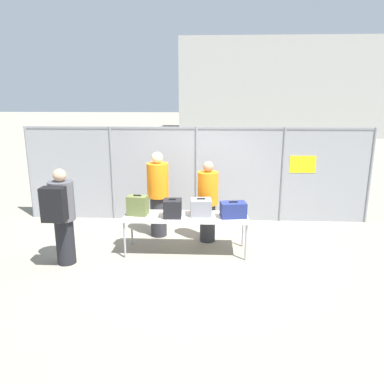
{
  "coord_description": "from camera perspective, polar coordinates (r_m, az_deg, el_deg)",
  "views": [
    {
      "loc": [
        0.32,
        -6.76,
        2.96
      ],
      "look_at": [
        -0.04,
        0.59,
        1.05
      ],
      "focal_mm": 35.0,
      "sensor_mm": 36.0,
      "label": 1
    }
  ],
  "objects": [
    {
      "name": "ground_plane",
      "position": [
        7.39,
        0.07,
        -9.07
      ],
      "size": [
        120.0,
        120.0,
        0.0
      ],
      "primitive_type": "plane",
      "color": "gray"
    },
    {
      "name": "fence_section",
      "position": [
        8.9,
        0.78,
        3.0
      ],
      "size": [
        8.18,
        0.07,
        2.25
      ],
      "color": "gray",
      "rests_on": "ground_plane"
    },
    {
      "name": "inspection_table",
      "position": [
        7.14,
        -0.94,
        -4.05
      ],
      "size": [
        2.36,
        0.77,
        0.73
      ],
      "color": "silver",
      "rests_on": "ground_plane"
    },
    {
      "name": "suitcase_olive",
      "position": [
        7.22,
        -8.29,
        -2.04
      ],
      "size": [
        0.4,
        0.3,
        0.4
      ],
      "color": "#566033",
      "rests_on": "inspection_table"
    },
    {
      "name": "suitcase_black",
      "position": [
        7.04,
        -2.98,
        -2.51
      ],
      "size": [
        0.34,
        0.34,
        0.36
      ],
      "color": "black",
      "rests_on": "inspection_table"
    },
    {
      "name": "suitcase_grey",
      "position": [
        7.14,
        1.38,
        -2.33
      ],
      "size": [
        0.42,
        0.38,
        0.34
      ],
      "color": "slate",
      "rests_on": "inspection_table"
    },
    {
      "name": "suitcase_navy",
      "position": [
        7.07,
        6.3,
        -2.71
      ],
      "size": [
        0.51,
        0.37,
        0.31
      ],
      "color": "navy",
      "rests_on": "inspection_table"
    },
    {
      "name": "traveler_hooded",
      "position": [
        6.91,
        -19.29,
        -3.13
      ],
      "size": [
        0.43,
        0.67,
        1.74
      ],
      "rotation": [
        0.0,
        0.0,
        -0.11
      ],
      "color": "black",
      "rests_on": "ground_plane"
    },
    {
      "name": "security_worker_near",
      "position": [
        7.64,
        2.42,
        -1.33
      ],
      "size": [
        0.42,
        0.42,
        1.69
      ],
      "rotation": [
        0.0,
        0.0,
        3.14
      ],
      "color": "#2D2D33",
      "rests_on": "ground_plane"
    },
    {
      "name": "security_worker_far",
      "position": [
        7.95,
        -5.2,
        -0.22
      ],
      "size": [
        0.45,
        0.45,
        1.82
      ],
      "rotation": [
        0.0,
        0.0,
        3.33
      ],
      "color": "#2D2D33",
      "rests_on": "ground_plane"
    },
    {
      "name": "utility_trailer",
      "position": [
        10.49,
        11.32,
        0.15
      ],
      "size": [
        4.53,
        1.98,
        0.67
      ],
      "color": "silver",
      "rests_on": "ground_plane"
    },
    {
      "name": "distant_hangar",
      "position": [
        31.88,
        15.05,
        14.9
      ],
      "size": [
        17.43,
        9.04,
        6.82
      ],
      "color": "#999993",
      "rests_on": "ground_plane"
    }
  ]
}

